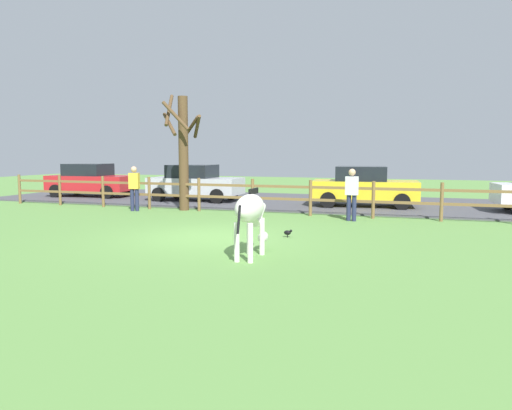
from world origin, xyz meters
name	(u,v)px	position (x,y,z in m)	size (l,w,h in m)	color
ground_plane	(209,237)	(0.00, 0.00, 0.00)	(60.00, 60.00, 0.00)	#5B8C42
parking_asphalt	(298,202)	(0.00, 9.30, 0.03)	(28.00, 7.40, 0.05)	#47474C
paddock_fence	(253,194)	(-0.58, 5.00, 0.70)	(20.94, 0.11, 1.22)	brown
bare_tree	(183,148)	(-3.33, 5.08, 2.29)	(1.60, 1.60, 4.30)	#513A23
zebra	(251,213)	(1.83, -1.92, 0.93)	(0.52, 1.94, 1.41)	white
crow_on_grass	(288,232)	(1.91, 0.63, 0.13)	(0.22, 0.10, 0.20)	black
parked_car_silver	(195,182)	(-4.36, 8.11, 0.84)	(4.03, 1.95, 1.56)	#B7BABF
parked_car_red	(90,180)	(-9.96, 8.31, 0.84)	(4.12, 2.12, 1.56)	red
parked_car_yellow	(364,186)	(2.91, 8.15, 0.84)	(4.15, 2.21, 1.56)	yellow
visitor_left_of_tree	(134,186)	(-4.91, 4.24, 0.91)	(0.40, 0.29, 1.64)	#232847
visitor_right_of_tree	(352,192)	(2.99, 4.20, 0.91)	(0.40, 0.29, 1.64)	#232847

